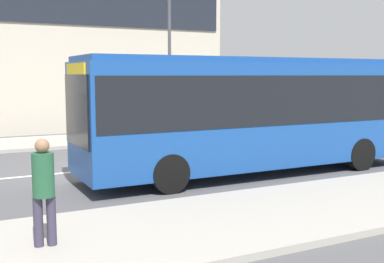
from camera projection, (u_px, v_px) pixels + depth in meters
The scene contains 8 objects.
ground_plane at pixel (91, 171), 14.24m from camera, with size 120.00×120.00×0.00m, color #4F4F51.
sidewalk_near at pixel (183, 228), 8.70m from camera, with size 44.00×3.50×0.13m.
sidewalk_far at pixel (50, 142), 19.76m from camera, with size 44.00×3.50×0.13m.
lane_centerline at pixel (91, 170), 14.24m from camera, with size 41.80×0.16×0.01m.
city_bus at pixel (253, 108), 13.67m from camera, with size 10.07×2.46×3.28m.
parked_car_0 at pixel (359, 118), 23.87m from camera, with size 4.64×1.69×1.42m.
pedestrian_near_stop at pixel (44, 185), 7.51m from camera, with size 0.35×0.34×1.71m.
street_lamp at pixel (169, 23), 20.49m from camera, with size 0.36×0.36×8.15m.
Camera 1 is at (-3.68, -13.84, 2.83)m, focal length 45.00 mm.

